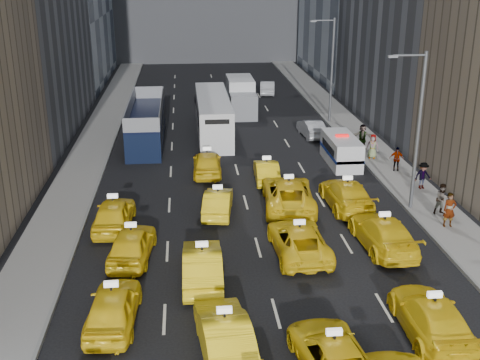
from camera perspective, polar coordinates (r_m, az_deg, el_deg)
The scene contains 36 objects.
ground at distance 23.36m, azimuth 4.19°, elevation -15.10°, with size 160.00×160.00×0.00m, color black.
sidewalk_west at distance 46.35m, azimuth -13.93°, elevation 2.67°, with size 3.00×90.00×0.15m, color gray.
sidewalk_east at distance 47.87m, azimuth 11.78°, elevation 3.39°, with size 3.00×90.00×0.15m, color gray.
curb_west at distance 46.14m, azimuth -12.16°, elevation 2.75°, with size 0.15×90.00×0.18m, color slate.
curb_east at distance 47.47m, azimuth 10.11°, elevation 3.38°, with size 0.15×90.00×0.18m, color slate.
streetlight_near at distance 34.36m, azimuth 16.40°, elevation 4.87°, with size 2.15×0.22×9.00m.
streetlight_far at distance 53.04m, azimuth 8.59°, elevation 10.56°, with size 2.15×0.22×9.00m.
taxi_4 at distance 24.38m, azimuth -11.95°, elevation -11.68°, with size 1.86×4.62×1.57m, color yellow.
taxi_5 at distance 22.29m, azimuth -1.47°, elevation -14.45°, with size 1.71×4.90×1.61m, color yellow.
taxi_6 at distance 21.81m, azimuth 8.78°, elevation -16.00°, with size 2.25×4.88×1.36m, color yellow.
taxi_7 at distance 24.35m, azimuth 17.73°, elevation -12.32°, with size 2.18×5.35×1.55m, color yellow.
taxi_8 at distance 29.17m, azimuth -10.21°, elevation -6.00°, with size 1.85×4.61×1.57m, color yellow.
taxi_9 at distance 26.84m, azimuth -3.59°, elevation -8.05°, with size 1.70×4.89×1.61m, color yellow.
taxi_10 at distance 29.33m, azimuth 5.60°, elevation -5.70°, with size 2.45×5.32×1.48m, color yellow.
taxi_11 at distance 30.64m, azimuth 13.42°, elevation -4.91°, with size 2.22×5.47×1.59m, color yellow.
taxi_12 at distance 32.63m, azimuth -11.86°, elevation -3.17°, with size 1.91×4.75×1.62m, color yellow.
taxi_13 at distance 33.78m, azimuth -2.11°, elevation -2.12°, with size 1.48×4.25×1.40m, color yellow.
taxi_14 at distance 34.71m, azimuth 4.61°, elevation -1.31°, with size 2.78×6.03×1.68m, color yellow.
taxi_15 at distance 35.14m, azimuth 10.07°, elevation -1.36°, with size 2.25×5.52×1.60m, color yellow.
taxi_16 at distance 40.11m, azimuth -3.13°, elevation 1.62°, with size 1.86×4.62×1.58m, color yellow.
taxi_17 at distance 38.84m, azimuth 2.52°, elevation 0.85°, with size 1.45×4.16×1.37m, color yellow.
nypd_van at distance 42.74m, azimuth 9.57°, elevation 2.77°, with size 2.47×5.13×2.12m.
double_decker at distance 47.84m, azimuth -8.87°, elevation 5.47°, with size 3.11×11.32×3.26m.
city_bus at distance 49.54m, azimuth -2.57°, elevation 6.12°, with size 2.63×12.17×3.14m.
box_truck at distance 56.68m, azimuth 0.09°, elevation 7.92°, with size 3.12×7.15×3.17m.
misc_car_0 at distance 49.30m, azimuth 6.79°, elevation 4.90°, with size 1.46×4.20×1.38m, color #A0A2A8.
misc_car_1 at distance 59.74m, azimuth -8.46°, elevation 7.48°, with size 2.28×4.95×1.38m, color black.
misc_car_2 at distance 66.32m, azimuth -0.02°, elevation 8.98°, with size 2.08×5.11×1.48m, color gray.
misc_car_3 at distance 62.31m, azimuth -3.51°, elevation 8.18°, with size 1.65×4.11×1.40m, color black.
misc_car_4 at distance 65.33m, azimuth 2.61°, elevation 8.75°, with size 1.49×4.28×1.41m, color #A2A5A9.
pedestrian_0 at distance 33.61m, azimuth 19.25°, elevation -2.69°, with size 0.69×0.45×1.89m, color gray.
pedestrian_1 at distance 35.13m, azimuth 18.63°, elevation -1.73°, with size 0.86×0.47×1.78m, color gray.
pedestrian_2 at distance 38.74m, azimuth 16.95°, elevation 0.41°, with size 1.10×0.45×1.70m, color gray.
pedestrian_3 at distance 41.68m, azimuth 14.62°, elevation 1.95°, with size 0.96×0.43×1.63m, color gray.
pedestrian_4 at distance 43.99m, azimuth 12.47°, elevation 3.15°, with size 0.85×0.46×1.74m, color gray.
pedestrian_5 at distance 46.06m, azimuth 11.53°, elevation 4.06°, with size 1.73×0.50×1.87m, color gray.
Camera 1 is at (-3.42, -18.82, 13.41)m, focal length 45.00 mm.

